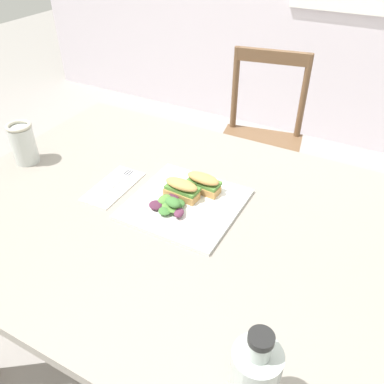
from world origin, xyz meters
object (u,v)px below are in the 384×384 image
(sandwich_half_front, at_px, (182,189))
(fork_on_napkin, at_px, (117,183))
(plate_lunch, at_px, (185,204))
(chair_wooden_far, at_px, (259,143))
(sandwich_half_back, at_px, (203,183))
(mason_jar_iced_tea, at_px, (24,145))
(bottle_cold_brew, at_px, (253,383))
(dining_table, at_px, (163,239))

(sandwich_half_front, relative_size, fork_on_napkin, 0.56)
(plate_lunch, distance_m, sandwich_half_front, 0.04)
(chair_wooden_far, relative_size, sandwich_half_front, 8.35)
(plate_lunch, relative_size, sandwich_half_back, 2.86)
(sandwich_half_front, relative_size, mason_jar_iced_tea, 0.77)
(plate_lunch, height_order, fork_on_napkin, plate_lunch)
(chair_wooden_far, height_order, bottle_cold_brew, bottle_cold_brew)
(plate_lunch, distance_m, mason_jar_iced_tea, 0.58)
(sandwich_half_back, xyz_separation_m, bottle_cold_brew, (0.35, -0.50, 0.03))
(sandwich_half_back, bearing_deg, mason_jar_iced_tea, -168.87)
(mason_jar_iced_tea, bearing_deg, dining_table, -0.29)
(fork_on_napkin, bearing_deg, chair_wooden_far, 82.00)
(sandwich_half_front, height_order, mason_jar_iced_tea, mason_jar_iced_tea)
(bottle_cold_brew, bearing_deg, chair_wooden_far, 108.86)
(plate_lunch, bearing_deg, chair_wooden_far, 96.10)
(fork_on_napkin, bearing_deg, plate_lunch, 2.20)
(sandwich_half_back, height_order, fork_on_napkin, sandwich_half_back)
(fork_on_napkin, xyz_separation_m, mason_jar_iced_tea, (-0.34, -0.03, 0.06))
(sandwich_half_front, bearing_deg, mason_jar_iced_tea, -173.70)
(sandwich_half_back, bearing_deg, dining_table, -120.23)
(sandwich_half_front, distance_m, sandwich_half_back, 0.07)
(sandwich_half_front, height_order, sandwich_half_back, same)
(sandwich_half_front, bearing_deg, chair_wooden_far, 94.89)
(dining_table, height_order, plate_lunch, plate_lunch)
(fork_on_napkin, height_order, mason_jar_iced_tea, mason_jar_iced_tea)
(plate_lunch, bearing_deg, sandwich_half_back, 75.94)
(sandwich_half_front, bearing_deg, dining_table, -114.73)
(dining_table, xyz_separation_m, bottle_cold_brew, (0.42, -0.38, 0.19))
(mason_jar_iced_tea, bearing_deg, sandwich_half_back, 11.13)
(chair_wooden_far, height_order, fork_on_napkin, chair_wooden_far)
(bottle_cold_brew, height_order, mason_jar_iced_tea, bottle_cold_brew)
(sandwich_half_front, distance_m, mason_jar_iced_tea, 0.55)
(dining_table, height_order, mason_jar_iced_tea, mason_jar_iced_tea)
(plate_lunch, height_order, mason_jar_iced_tea, mason_jar_iced_tea)
(chair_wooden_far, height_order, mason_jar_iced_tea, mason_jar_iced_tea)
(sandwich_half_front, xyz_separation_m, sandwich_half_back, (0.04, 0.06, 0.00))
(dining_table, xyz_separation_m, chair_wooden_far, (-0.05, 0.98, -0.17))
(chair_wooden_far, bearing_deg, plate_lunch, -83.90)
(bottle_cold_brew, bearing_deg, mason_jar_iced_tea, 157.55)
(chair_wooden_far, distance_m, plate_lunch, 0.99)
(plate_lunch, bearing_deg, sandwich_half_front, 139.69)
(dining_table, height_order, bottle_cold_brew, bottle_cold_brew)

